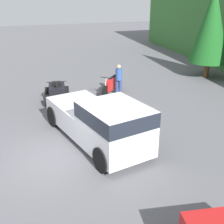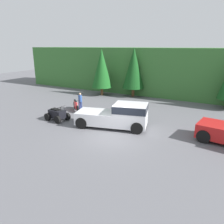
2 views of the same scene
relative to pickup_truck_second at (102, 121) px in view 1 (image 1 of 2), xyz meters
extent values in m
plane|color=#5B5B60|center=(0.59, -1.79, -1.03)|extent=(80.00, 80.00, 0.00)
cylinder|color=brown|center=(-7.23, 9.29, -0.51)|extent=(0.35, 0.35, 1.05)
cone|color=#19561E|center=(-7.23, 9.29, 2.40)|extent=(2.56, 2.56, 4.77)
cube|color=silver|center=(0.92, 0.24, 0.07)|extent=(2.89, 2.55, 1.71)
cube|color=#1E232D|center=(0.92, 0.24, 0.63)|extent=(2.91, 2.58, 0.55)
cube|color=silver|center=(-1.73, -0.45, -0.32)|extent=(3.42, 2.69, 0.94)
cylinder|color=black|center=(1.31, 1.29, -0.58)|extent=(0.94, 0.50, 0.90)
cylinder|color=black|center=(1.77, -0.48, -0.58)|extent=(0.94, 0.50, 0.90)
cylinder|color=black|center=(-2.85, 0.20, -0.58)|extent=(0.94, 0.50, 0.90)
cylinder|color=black|center=(-2.39, -1.57, -0.58)|extent=(0.94, 0.50, 0.90)
cylinder|color=black|center=(-5.22, 1.61, -0.68)|extent=(0.60, 0.54, 0.71)
cylinder|color=black|center=(-6.49, 2.72, -0.68)|extent=(0.60, 0.54, 0.71)
cube|color=red|center=(-5.86, 2.16, -0.48)|extent=(1.06, 0.95, 0.69)
cylinder|color=#B7B7BC|center=(-5.26, 1.64, -0.28)|extent=(0.25, 0.23, 0.77)
cylinder|color=black|center=(-5.26, 1.64, 0.12)|extent=(0.42, 0.48, 0.04)
cube|color=black|center=(-6.01, 2.30, -0.10)|extent=(0.79, 0.72, 0.06)
cylinder|color=black|center=(-4.70, -0.54, -0.71)|extent=(0.66, 0.29, 0.64)
cylinder|color=black|center=(-4.82, -1.60, -0.71)|extent=(0.66, 0.29, 0.64)
cylinder|color=black|center=(-5.95, -0.40, -0.71)|extent=(0.66, 0.29, 0.64)
cylinder|color=black|center=(-6.08, -1.46, -0.71)|extent=(0.66, 0.29, 0.64)
cube|color=black|center=(-5.39, -1.00, -0.45)|extent=(1.49, 0.98, 0.68)
cylinder|color=black|center=(-4.87, -1.06, 0.06)|extent=(0.06, 0.06, 0.35)
cylinder|color=black|center=(-4.87, -1.06, 0.24)|extent=(0.15, 1.00, 0.04)
cube|color=black|center=(-5.53, -0.98, -0.07)|extent=(0.86, 0.56, 0.08)
cylinder|color=navy|center=(-5.52, 2.59, -0.60)|extent=(0.23, 0.23, 0.86)
cylinder|color=navy|center=(-5.60, 2.41, -0.60)|extent=(0.23, 0.23, 0.86)
cylinder|color=#2D5199|center=(-5.56, 2.50, 0.15)|extent=(0.47, 0.47, 0.64)
sphere|color=tan|center=(-5.56, 2.50, 0.58)|extent=(0.30, 0.30, 0.23)
cube|color=black|center=(-1.89, 3.01, -1.02)|extent=(0.42, 0.42, 0.03)
cone|color=orange|center=(-1.89, 3.01, -0.76)|extent=(0.32, 0.32, 0.55)
camera|label=1|loc=(10.47, -2.82, 4.87)|focal=50.00mm
camera|label=2|loc=(7.40, -14.23, 5.15)|focal=35.00mm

